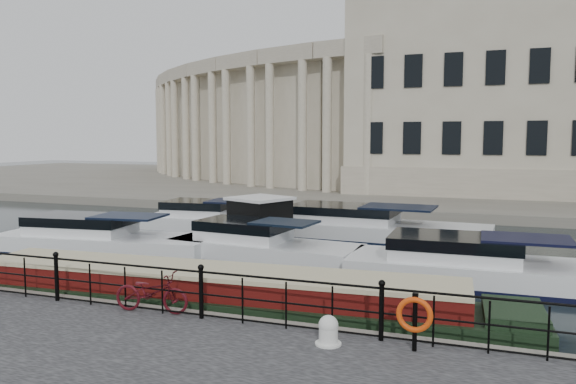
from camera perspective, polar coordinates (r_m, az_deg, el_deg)
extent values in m
plane|color=black|center=(14.98, -4.51, -12.14)|extent=(160.00, 160.00, 0.00)
cube|color=#6B665B|center=(52.50, 13.39, 0.68)|extent=(120.00, 42.00, 0.55)
cylinder|color=black|center=(15.03, -22.45, -8.13)|extent=(0.10, 0.10, 1.10)
sphere|color=black|center=(14.90, -22.53, -5.89)|extent=(0.14, 0.14, 0.14)
cylinder|color=black|center=(12.74, -8.81, -10.20)|extent=(0.10, 0.10, 1.10)
sphere|color=black|center=(12.59, -8.85, -7.57)|extent=(0.14, 0.14, 0.14)
cylinder|color=black|center=(11.44, 9.47, -12.05)|extent=(0.10, 0.10, 1.10)
sphere|color=black|center=(11.27, 9.52, -9.14)|extent=(0.14, 0.14, 0.14)
cylinder|color=black|center=(12.61, -8.84, -8.01)|extent=(24.00, 0.05, 0.05)
cylinder|color=black|center=(12.74, -8.81, -10.20)|extent=(24.00, 0.04, 0.04)
cylinder|color=black|center=(12.87, -8.78, -12.22)|extent=(24.00, 0.04, 0.04)
cube|color=#ADA38C|center=(46.08, 20.24, 8.90)|extent=(20.00, 14.00, 14.00)
cube|color=#9E937F|center=(46.08, 19.99, 1.44)|extent=(20.30, 14.30, 2.00)
cube|color=#ADA38C|center=(43.05, 7.57, 7.46)|extent=(5.73, 4.06, 11.00)
cube|color=#9E937F|center=(41.71, 6.46, 14.30)|extent=(5.62, 2.73, 1.20)
cylinder|color=#ADA38C|center=(40.01, 8.14, 6.74)|extent=(0.70, 0.70, 9.80)
cylinder|color=#ADA38C|center=(41.47, 3.98, 6.74)|extent=(0.70, 0.70, 9.80)
cube|color=#ADA38C|center=(45.72, 1.83, 7.38)|extent=(5.90, 4.56, 11.00)
cube|color=#9E937F|center=(44.59, 0.24, 13.76)|extent=(5.62, 3.30, 1.20)
cylinder|color=#ADA38C|center=(42.67, 1.47, 6.71)|extent=(0.70, 0.70, 9.80)
cylinder|color=#ADA38C|center=(44.76, -1.87, 6.66)|extent=(0.70, 0.70, 9.80)
cube|color=#ADA38C|center=(49.26, -2.74, 7.24)|extent=(5.99, 4.99, 11.00)
cube|color=#9E937F|center=(48.37, -4.60, 13.09)|extent=(5.55, 3.83, 1.20)
cylinder|color=#ADA38C|center=(46.33, -3.81, 6.61)|extent=(0.70, 0.70, 9.80)
cylinder|color=#ADA38C|center=(48.89, -6.30, 6.53)|extent=(0.70, 0.70, 9.80)
cube|color=#ADA38C|center=(53.43, -6.14, 7.08)|extent=(5.99, 5.36, 11.00)
cube|color=#9E937F|center=(52.81, -8.11, 12.41)|extent=(5.40, 4.29, 1.20)
cylinder|color=#ADA38C|center=(50.71, -7.69, 6.47)|extent=(0.70, 0.70, 9.80)
cylinder|color=#ADA38C|center=(53.60, -9.41, 6.39)|extent=(0.70, 0.70, 9.80)
cube|color=#ADA38C|center=(58.06, -8.50, 6.92)|extent=(5.91, 5.64, 11.00)
cube|color=#9E937F|center=(57.69, -10.45, 11.78)|extent=(5.16, 4.70, 1.20)
cylinder|color=#ADA38C|center=(55.61, -10.34, 6.34)|extent=(0.70, 0.70, 9.80)
cylinder|color=#ADA38C|center=(58.70, -11.43, 6.27)|extent=(0.70, 0.70, 9.80)
cube|color=#ADA38C|center=(62.98, -9.97, 6.78)|extent=(5.74, 5.85, 11.00)
cube|color=#9E937F|center=(62.86, -11.85, 11.23)|extent=(4.86, 5.04, 1.20)
cylinder|color=#ADA38C|center=(60.82, -11.97, 6.23)|extent=(0.70, 0.70, 9.80)
cylinder|color=#ADA38C|center=(64.04, -12.55, 6.17)|extent=(0.70, 0.70, 9.80)
cube|color=#ADA38C|center=(68.06, -10.71, 6.67)|extent=(5.49, 5.97, 11.00)
cube|color=#9E937F|center=(68.18, -12.48, 10.76)|extent=(4.48, 5.30, 1.20)
cylinder|color=#ADA38C|center=(66.21, -12.79, 6.14)|extent=(0.70, 0.70, 9.80)
cylinder|color=#ADA38C|center=(69.49, -12.95, 6.10)|extent=(0.70, 0.70, 9.80)
cube|color=#ADA38C|center=(73.22, -10.86, 6.57)|extent=(5.16, 6.00, 11.00)
cube|color=#9E937F|center=(73.56, -12.51, 10.36)|extent=(4.04, 5.49, 1.20)
cylinder|color=#ADA38C|center=(71.68, -12.95, 6.08)|extent=(0.70, 0.70, 9.80)
cylinder|color=#ADA38C|center=(74.95, -12.80, 6.05)|extent=(0.70, 0.70, 9.80)
cube|color=#ADA38C|center=(78.35, -10.54, 6.50)|extent=(4.76, 5.95, 11.00)
cube|color=#9E937F|center=(78.90, -12.06, 10.03)|extent=(3.54, 5.60, 1.20)
cylinder|color=#ADA38C|center=(77.13, -12.60, 6.03)|extent=(0.70, 0.70, 9.80)
cylinder|color=#ADA38C|center=(80.36, -12.19, 6.01)|extent=(0.70, 0.70, 9.80)
imported|color=#4A0D14|center=(13.40, -13.69, -9.85)|extent=(1.85, 0.81, 0.94)
cylinder|color=silver|center=(11.21, 4.12, -14.27)|extent=(0.37, 0.37, 0.39)
sphere|color=silver|center=(11.15, 4.13, -13.34)|extent=(0.39, 0.39, 0.39)
cylinder|color=silver|center=(11.27, 4.11, -15.10)|extent=(0.51, 0.51, 0.04)
cylinder|color=black|center=(11.03, 12.76, -12.84)|extent=(0.09, 0.09, 1.08)
cube|color=black|center=(10.87, 12.83, -10.14)|extent=(0.11, 0.11, 0.07)
torus|color=#E2430B|center=(10.90, 12.73, -12.07)|extent=(0.68, 0.11, 0.68)
cube|color=black|center=(14.94, -7.85, -11.82)|extent=(16.16, 3.07, 0.96)
cube|color=#510D0B|center=(14.76, -7.89, -9.41)|extent=(12.94, 2.56, 0.75)
cube|color=#C8BC91|center=(14.66, -7.91, -7.90)|extent=(12.94, 2.62, 0.11)
cube|color=#6B665B|center=(23.53, -2.85, -5.50)|extent=(3.67, 3.41, 0.24)
cube|color=black|center=(23.35, -2.86, -2.97)|extent=(2.57, 2.57, 1.76)
cube|color=white|center=(23.23, -2.87, -0.65)|extent=(2.83, 2.83, 0.12)
cube|color=white|center=(23.08, -18.04, -5.60)|extent=(8.80, 3.56, 1.20)
cube|color=black|center=(23.10, -18.03, -5.80)|extent=(8.89, 3.59, 0.18)
cube|color=white|center=(23.49, -20.23, -3.38)|extent=(4.07, 2.57, 0.90)
cube|color=black|center=(22.35, -15.89, -2.39)|extent=(2.75, 2.11, 0.08)
cube|color=white|center=(20.55, -2.46, -6.69)|extent=(7.25, 3.16, 1.20)
cube|color=black|center=(20.57, -2.45, -6.90)|extent=(7.33, 3.19, 0.18)
cube|color=white|center=(20.80, -4.51, -4.17)|extent=(3.36, 2.31, 0.90)
cube|color=black|center=(19.92, -0.34, -3.12)|extent=(2.28, 1.91, 0.08)
cube|color=white|center=(18.40, 19.69, -8.46)|extent=(8.52, 2.86, 1.20)
cube|color=black|center=(18.41, 19.68, -8.70)|extent=(8.61, 2.89, 0.18)
cube|color=white|center=(18.23, 16.56, -5.75)|extent=(3.85, 2.31, 0.90)
cube|color=black|center=(18.17, 23.05, -4.40)|extent=(2.57, 1.96, 0.08)
cube|color=white|center=(27.31, -7.41, -3.69)|extent=(7.07, 3.27, 1.20)
cube|color=black|center=(27.32, -7.41, -3.85)|extent=(7.14, 3.30, 0.18)
cube|color=white|center=(27.51, -9.02, -1.85)|extent=(3.26, 2.48, 0.90)
cube|color=black|center=(26.82, -5.82, -0.93)|extent=(2.21, 2.07, 0.08)
cube|color=silver|center=(25.27, 8.39, -4.44)|extent=(10.38, 3.72, 1.20)
cube|color=black|center=(25.29, 8.38, -4.62)|extent=(10.48, 3.76, 0.18)
cube|color=silver|center=(25.47, 5.73, -2.40)|extent=(4.73, 2.86, 0.90)
cube|color=black|center=(24.80, 11.18, -1.52)|extent=(3.18, 2.40, 0.08)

